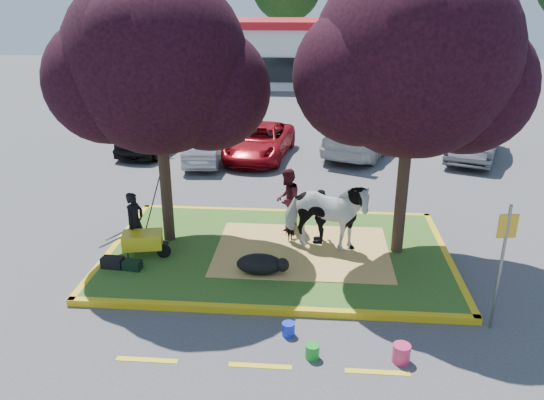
# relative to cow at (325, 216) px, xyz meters

# --- Properties ---
(ground) EXTENTS (90.00, 90.00, 0.00)m
(ground) POSITION_rel_cow_xyz_m (-1.13, -0.09, -1.06)
(ground) COLOR #424244
(ground) RESTS_ON ground
(median_island) EXTENTS (8.00, 5.00, 0.15)m
(median_island) POSITION_rel_cow_xyz_m (-1.13, -0.09, -0.98)
(median_island) COLOR #2F581B
(median_island) RESTS_ON ground
(curb_near) EXTENTS (8.30, 0.16, 0.15)m
(curb_near) POSITION_rel_cow_xyz_m (-1.13, -2.67, -0.98)
(curb_near) COLOR gold
(curb_near) RESTS_ON ground
(curb_far) EXTENTS (8.30, 0.16, 0.15)m
(curb_far) POSITION_rel_cow_xyz_m (-1.13, 2.49, -0.98)
(curb_far) COLOR gold
(curb_far) RESTS_ON ground
(curb_left) EXTENTS (0.16, 5.30, 0.15)m
(curb_left) POSITION_rel_cow_xyz_m (-5.21, -0.09, -0.98)
(curb_left) COLOR gold
(curb_left) RESTS_ON ground
(curb_right) EXTENTS (0.16, 5.30, 0.15)m
(curb_right) POSITION_rel_cow_xyz_m (2.95, -0.09, -0.98)
(curb_right) COLOR gold
(curb_right) RESTS_ON ground
(straw_bedding) EXTENTS (4.20, 3.00, 0.01)m
(straw_bedding) POSITION_rel_cow_xyz_m (-0.53, -0.09, -0.90)
(straw_bedding) COLOR #EBBD60
(straw_bedding) RESTS_ON median_island
(tree_purple_left) EXTENTS (5.06, 4.20, 6.51)m
(tree_purple_left) POSITION_rel_cow_xyz_m (-3.91, 0.29, 3.30)
(tree_purple_left) COLOR black
(tree_purple_left) RESTS_ON median_island
(tree_purple_right) EXTENTS (5.30, 4.40, 6.82)m
(tree_purple_right) POSITION_rel_cow_xyz_m (1.79, 0.09, 3.51)
(tree_purple_right) COLOR black
(tree_purple_right) RESTS_ON median_island
(fire_lane_stripe_a) EXTENTS (1.10, 0.12, 0.01)m
(fire_lane_stripe_a) POSITION_rel_cow_xyz_m (-3.13, -4.29, -1.05)
(fire_lane_stripe_a) COLOR yellow
(fire_lane_stripe_a) RESTS_ON ground
(fire_lane_stripe_b) EXTENTS (1.10, 0.12, 0.01)m
(fire_lane_stripe_b) POSITION_rel_cow_xyz_m (-1.13, -4.29, -1.05)
(fire_lane_stripe_b) COLOR yellow
(fire_lane_stripe_b) RESTS_ON ground
(fire_lane_stripe_c) EXTENTS (1.10, 0.12, 0.01)m
(fire_lane_stripe_c) POSITION_rel_cow_xyz_m (0.87, -4.29, -1.05)
(fire_lane_stripe_c) COLOR yellow
(fire_lane_stripe_c) RESTS_ON ground
(retail_building) EXTENTS (20.40, 8.40, 4.40)m
(retail_building) POSITION_rel_cow_xyz_m (0.87, 27.89, 1.19)
(retail_building) COLOR silver
(retail_building) RESTS_ON ground
(cow) EXTENTS (2.31, 1.45, 1.81)m
(cow) POSITION_rel_cow_xyz_m (0.00, 0.00, 0.00)
(cow) COLOR white
(cow) RESTS_ON median_island
(calf) EXTENTS (1.13, 0.77, 0.45)m
(calf) POSITION_rel_cow_xyz_m (-1.44, -1.30, -0.68)
(calf) COLOR black
(calf) RESTS_ON median_island
(handler) EXTENTS (0.53, 0.63, 1.48)m
(handler) POSITION_rel_cow_xyz_m (-4.56, -0.35, -0.17)
(handler) COLOR black
(handler) RESTS_ON median_island
(visitor_a) EXTENTS (0.76, 0.91, 1.66)m
(visitor_a) POSITION_rel_cow_xyz_m (-0.97, 1.19, -0.08)
(visitor_a) COLOR #40121B
(visitor_a) RESTS_ON median_island
(visitor_b) EXTENTS (0.40, 0.85, 1.41)m
(visitor_b) POSITION_rel_cow_xyz_m (-0.10, 0.44, -0.20)
(visitor_b) COLOR black
(visitor_b) RESTS_ON median_island
(wheelbarrow) EXTENTS (1.64, 0.72, 0.62)m
(wheelbarrow) POSITION_rel_cow_xyz_m (-4.28, -0.71, -0.48)
(wheelbarrow) COLOR black
(wheelbarrow) RESTS_ON median_island
(gear_bag_dark) EXTENTS (0.51, 0.31, 0.25)m
(gear_bag_dark) POSITION_rel_cow_xyz_m (-4.83, -1.30, -0.78)
(gear_bag_dark) COLOR black
(gear_bag_dark) RESTS_ON median_island
(gear_bag_green) EXTENTS (0.43, 0.30, 0.22)m
(gear_bag_green) POSITION_rel_cow_xyz_m (-4.35, -1.35, -0.80)
(gear_bag_green) COLOR black
(gear_bag_green) RESTS_ON median_island
(sign_post) EXTENTS (0.36, 0.08, 2.54)m
(sign_post) POSITION_rel_cow_xyz_m (3.17, -2.79, 0.51)
(sign_post) COLOR slate
(sign_post) RESTS_ON ground
(bucket_green) EXTENTS (0.30, 0.30, 0.27)m
(bucket_green) POSITION_rel_cow_xyz_m (-0.24, -4.00, -0.92)
(bucket_green) COLOR #179924
(bucket_green) RESTS_ON ground
(bucket_pink) EXTENTS (0.39, 0.39, 0.34)m
(bucket_pink) POSITION_rel_cow_xyz_m (1.31, -3.97, -0.89)
(bucket_pink) COLOR #CA2D60
(bucket_pink) RESTS_ON ground
(bucket_blue) EXTENTS (0.31, 0.31, 0.26)m
(bucket_blue) POSITION_rel_cow_xyz_m (-0.69, -3.36, -0.92)
(bucket_blue) COLOR #192ECA
(bucket_blue) RESTS_ON ground
(car_black) EXTENTS (2.44, 4.58, 1.48)m
(car_black) POSITION_rel_cow_xyz_m (-6.84, 8.95, -0.31)
(car_black) COLOR black
(car_black) RESTS_ON ground
(car_silver) EXTENTS (1.49, 3.65, 1.18)m
(car_silver) POSITION_rel_cow_xyz_m (-4.44, 7.48, -0.47)
(car_silver) COLOR #94959B
(car_silver) RESTS_ON ground
(car_red) EXTENTS (2.74, 4.88, 1.29)m
(car_red) POSITION_rel_cow_xyz_m (-2.43, 8.34, -0.41)
(car_red) COLOR maroon
(car_red) RESTS_ON ground
(car_white) EXTENTS (4.13, 5.69, 1.53)m
(car_white) POSITION_rel_cow_xyz_m (1.70, 9.31, -0.29)
(car_white) COLOR silver
(car_white) RESTS_ON ground
(car_grey) EXTENTS (3.22, 5.04, 1.57)m
(car_grey) POSITION_rel_cow_xyz_m (5.95, 9.02, -0.27)
(car_grey) COLOR #515258
(car_grey) RESTS_ON ground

